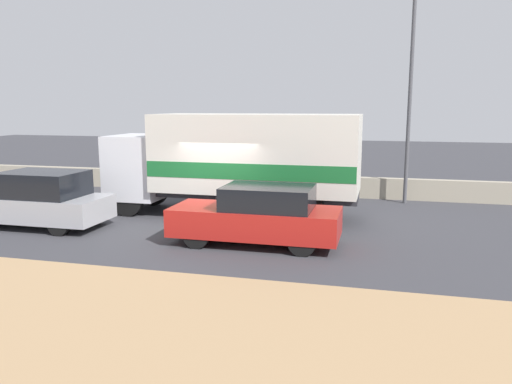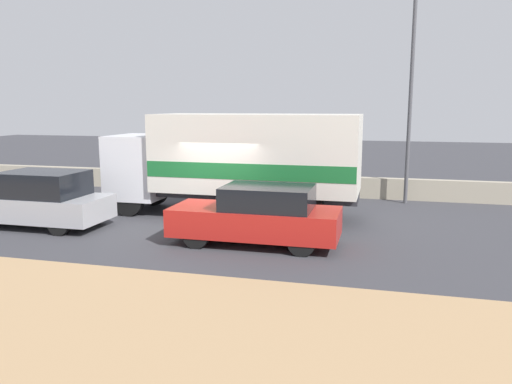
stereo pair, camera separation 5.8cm
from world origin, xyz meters
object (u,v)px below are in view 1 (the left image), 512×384
Objects in this scene: street_lamp at (411,78)px; car_sedan_second at (37,200)px; box_truck at (239,159)px; car_hatchback at (259,216)px.

street_lamp reaches higher than car_sedan_second.
car_sedan_second is (-5.48, -2.95, -1.06)m from box_truck.
street_lamp is 0.97× the size of box_truck.
street_lamp is at bearing -120.00° from car_hatchback.
car_hatchback is at bearing 177.50° from car_sedan_second.
street_lamp is 7.04m from box_truck.
car_hatchback is 6.94m from car_sedan_second.
box_truck is 1.86× the size of car_sedan_second.
car_sedan_second is at bearing -2.50° from car_hatchback.
street_lamp is 13.25m from car_sedan_second.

